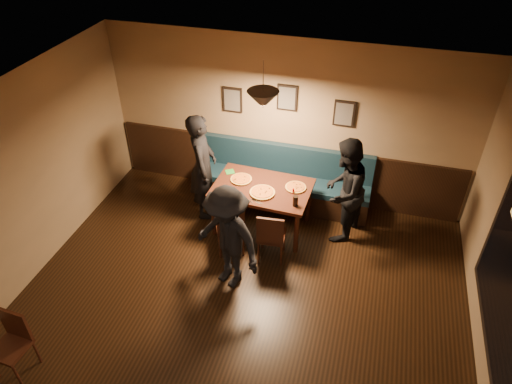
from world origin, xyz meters
TOP-DOWN VIEW (x-y plane):
  - floor at (0.00, 0.00)m, footprint 7.00×7.00m
  - ceiling at (0.00, 0.00)m, footprint 7.00×7.00m
  - wall_back at (0.00, 3.50)m, footprint 6.00×0.00m
  - wainscot at (0.00, 3.47)m, footprint 5.88×0.06m
  - booth_bench at (0.00, 3.20)m, footprint 3.00×0.60m
  - picture_left at (-0.90, 3.47)m, footprint 0.32×0.04m
  - picture_center at (0.00, 3.47)m, footprint 0.32×0.04m
  - picture_right at (0.90, 3.47)m, footprint 0.32×0.04m
  - pendant_lamp at (-0.13, 2.48)m, footprint 0.44×0.44m
  - dining_table at (-0.13, 2.48)m, footprint 1.53×1.02m
  - chair_near_left at (-0.46, 1.86)m, footprint 0.54×0.54m
  - chair_near_right at (0.19, 1.85)m, footprint 0.42×0.42m
  - diner_left at (-1.15, 2.62)m, footprint 0.60×0.75m
  - diner_right at (1.09, 2.64)m, footprint 0.85×0.97m
  - diner_front at (-0.27, 1.22)m, footprint 1.19×0.96m
  - pizza_a at (-0.49, 2.57)m, footprint 0.44×0.44m
  - pizza_b at (-0.08, 2.32)m, footprint 0.50×0.50m
  - pizza_c at (0.37, 2.59)m, footprint 0.36×0.36m
  - soda_glass at (0.45, 2.17)m, footprint 0.08×0.08m
  - tabasco_bottle at (0.36, 2.44)m, footprint 0.03×0.03m
  - napkin_a at (-0.74, 2.74)m, footprint 0.19×0.19m
  - napkin_b at (-0.64, 2.19)m, footprint 0.15×0.15m
  - cutlery_set at (-0.20, 2.11)m, footprint 0.18×0.10m
  - cafe_chair_far at (-2.21, -0.79)m, footprint 0.40×0.40m

SIDE VIEW (x-z plane):
  - floor at x=0.00m, z-range 0.00..0.00m
  - dining_table at x=-0.13m, z-range 0.00..0.80m
  - cafe_chair_far at x=-2.21m, z-range 0.00..0.85m
  - chair_near_right at x=0.19m, z-range 0.00..0.88m
  - chair_near_left at x=-0.46m, z-range 0.00..0.92m
  - wainscot at x=0.00m, z-range 0.00..1.00m
  - booth_bench at x=0.00m, z-range 0.00..1.00m
  - cutlery_set at x=-0.20m, z-range 0.80..0.80m
  - napkin_a at x=-0.74m, z-range 0.80..0.80m
  - napkin_b at x=-0.64m, z-range 0.80..0.80m
  - diner_front at x=-0.27m, z-range 0.00..1.61m
  - pizza_c at x=0.37m, z-range 0.80..0.83m
  - pizza_a at x=-0.49m, z-range 0.80..0.83m
  - pizza_b at x=-0.08m, z-range 0.80..0.84m
  - tabasco_bottle at x=0.36m, z-range 0.80..0.91m
  - diner_right at x=1.09m, z-range 0.00..1.71m
  - soda_glass at x=0.45m, z-range 0.80..0.96m
  - diner_left at x=-1.15m, z-range 0.00..1.81m
  - wall_back at x=0.00m, z-range -1.60..4.40m
  - picture_left at x=-0.90m, z-range 1.49..1.91m
  - picture_right at x=0.90m, z-range 1.49..1.91m
  - picture_center at x=0.00m, z-range 1.64..2.06m
  - pendant_lamp at x=-0.13m, z-range 2.12..2.38m
  - ceiling at x=0.00m, z-range 2.80..2.80m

